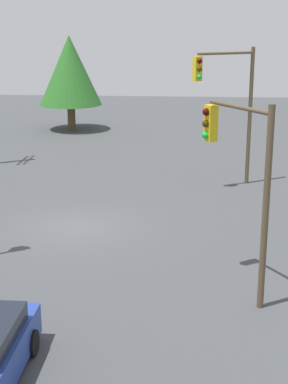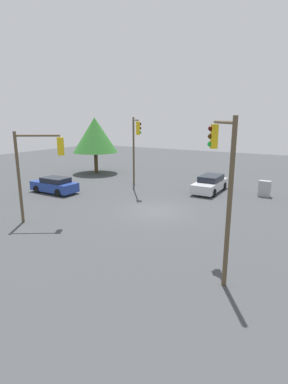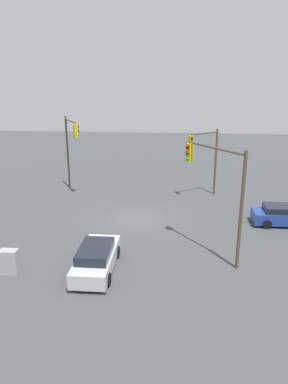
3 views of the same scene
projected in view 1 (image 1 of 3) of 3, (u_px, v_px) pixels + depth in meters
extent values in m
plane|color=#424447|center=(77.00, 227.00, 22.38)|extent=(80.00, 80.00, 0.00)
cylinder|color=black|center=(32.00, 343.00, 13.75)|extent=(0.63, 0.22, 0.63)
cylinder|color=brown|center=(266.00, 211.00, 15.37)|extent=(0.18, 0.18, 5.58)
cylinder|color=brown|center=(239.00, 107.00, 15.76)|extent=(2.27, 1.52, 0.12)
cube|color=gold|center=(211.00, 123.00, 17.05)|extent=(0.44, 0.42, 1.05)
sphere|color=#360503|center=(206.00, 112.00, 16.87)|extent=(0.22, 0.22, 0.22)
sphere|color=#392605|center=(206.00, 124.00, 16.97)|extent=(0.22, 0.22, 0.22)
sphere|color=green|center=(206.00, 135.00, 17.06)|extent=(0.22, 0.22, 0.22)
cylinder|color=brown|center=(250.00, 117.00, 27.52)|extent=(0.18, 0.18, 6.41)
cylinder|color=brown|center=(226.00, 53.00, 26.05)|extent=(1.62, 2.58, 0.12)
cube|color=gold|center=(197.00, 69.00, 25.60)|extent=(0.42, 0.44, 1.05)
sphere|color=#360503|center=(200.00, 61.00, 25.35)|extent=(0.22, 0.22, 0.22)
sphere|color=#392605|center=(200.00, 69.00, 25.45)|extent=(0.22, 0.22, 0.22)
sphere|color=green|center=(199.00, 77.00, 25.54)|extent=(0.22, 0.22, 0.22)
cylinder|color=brown|center=(71.00, 117.00, 41.96)|extent=(0.55, 0.55, 1.79)
cone|color=#286623|center=(70.00, 70.00, 41.03)|extent=(4.38, 4.38, 4.79)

